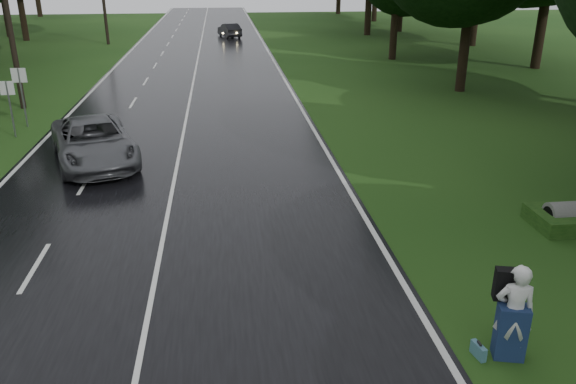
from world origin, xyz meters
name	(u,v)px	position (x,y,z in m)	size (l,w,h in m)	color
ground	(150,306)	(0.00, 0.00, 0.00)	(160.00, 160.00, 0.00)	#224715
road	(190,102)	(0.00, 20.00, 0.02)	(12.00, 140.00, 0.04)	black
lane_center	(190,101)	(0.00, 20.00, 0.04)	(0.12, 140.00, 0.01)	silver
grey_car	(94,142)	(-3.04, 10.05, 0.85)	(2.69, 5.83, 1.62)	#535458
far_car	(229,30)	(2.78, 48.80, 0.71)	(1.42, 4.07, 1.34)	black
hitchhiker	(513,315)	(6.98, -2.55, 0.92)	(0.82, 0.77, 1.98)	silver
suitcase	(478,351)	(6.42, -2.52, 0.14)	(0.11, 0.39, 0.28)	teal
culvert	(570,226)	(11.54, 2.80, 0.00)	(0.74, 0.74, 1.48)	slate
utility_pole_mid	(24,108)	(-8.50, 19.56, 0.00)	(1.80, 0.28, 10.59)	black
utility_pole_far	(108,44)	(-8.50, 44.85, 0.00)	(1.80, 0.28, 9.02)	black
road_sign_a	(16,137)	(-7.20, 14.08, 0.00)	(0.58, 0.10, 2.42)	white
road_sign_b	(28,127)	(-7.20, 15.78, 0.00)	(0.64, 0.10, 2.68)	white
tree_left_f	(27,41)	(-16.87, 48.57, 0.00)	(11.25, 11.25, 17.57)	black
tree_right_d	(459,91)	(15.69, 21.08, 0.00)	(9.01, 9.01, 14.08)	black
tree_right_e	(392,59)	(15.12, 33.19, 0.00)	(7.75, 7.75, 12.12)	black
tree_right_f	(367,35)	(17.11, 49.28, 0.00)	(10.27, 10.27, 16.05)	black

